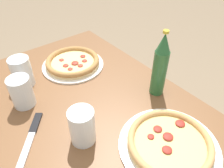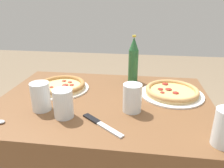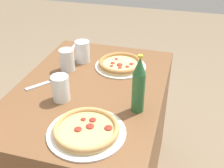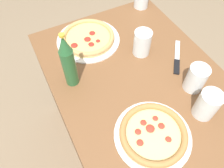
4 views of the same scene
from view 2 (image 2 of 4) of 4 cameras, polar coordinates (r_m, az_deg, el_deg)
table at (r=1.29m, az=-1.93°, el=-19.66°), size 1.04×0.74×0.77m
pizza_salami at (r=1.22m, az=-12.99°, el=-0.52°), size 0.29×0.29×0.04m
pizza_margherita at (r=1.16m, az=15.35°, el=-1.94°), size 0.32×0.32×0.04m
glass_iced_tea at (r=1.01m, az=-18.07°, el=-3.49°), size 0.08×0.08×0.13m
glass_mango_juice at (r=0.95m, az=5.30°, el=-4.01°), size 0.08×0.08×0.13m
glass_red_wine at (r=0.93m, az=-12.58°, el=-5.31°), size 0.08×0.08×0.12m
beer_bottle at (r=1.27m, az=5.60°, el=6.18°), size 0.06×0.06×0.27m
knife at (r=0.88m, az=-3.04°, el=-10.37°), size 0.19×0.16×0.01m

